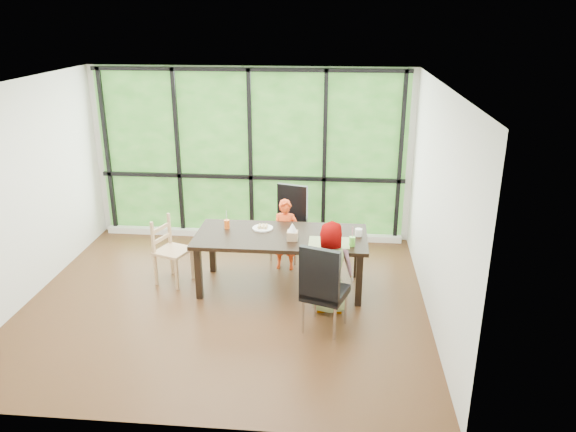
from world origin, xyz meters
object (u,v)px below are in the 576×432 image
object	(u,v)px
dining_table	(281,261)
white_mug	(359,232)
plate_near	(330,244)
child_older	(331,268)
chair_window_leather	(288,224)
green_cup	(352,241)
chair_end_beech	(173,251)
child_toddler	(285,235)
chair_interior_leather	(325,286)
orange_cup	(227,224)
plate_far	(263,228)
tissue_box	(292,236)

from	to	relation	value
dining_table	white_mug	xyz separation A→B (m)	(0.99, 0.06, 0.42)
plate_near	child_older	bearing A→B (deg)	-87.23
chair_window_leather	white_mug	distance (m)	1.35
chair_window_leather	green_cup	bearing A→B (deg)	-36.92
chair_window_leather	chair_end_beech	bearing A→B (deg)	-131.51
green_cup	child_toddler	bearing A→B (deg)	136.12
chair_end_beech	white_mug	xyz separation A→B (m)	(2.45, 0.03, 0.35)
plate_near	white_mug	distance (m)	0.47
child_toddler	child_older	bearing A→B (deg)	-57.38
chair_interior_leather	child_older	bearing A→B (deg)	-77.99
plate_near	white_mug	world-z (taller)	white_mug
chair_window_leather	chair_interior_leather	xyz separation A→B (m)	(0.60, -1.91, 0.00)
dining_table	chair_window_leather	size ratio (longest dim) A/B	2.05
orange_cup	white_mug	bearing A→B (deg)	-3.54
chair_end_beech	green_cup	distance (m)	2.41
chair_interior_leather	child_toddler	world-z (taller)	chair_interior_leather
green_cup	chair_interior_leather	bearing A→B (deg)	-113.52
chair_interior_leather	child_toddler	distance (m)	1.68
child_older	green_cup	world-z (taller)	child_older
chair_window_leather	chair_interior_leather	size ratio (longest dim) A/B	1.00
plate_far	child_older	bearing A→B (deg)	-39.20
plate_far	orange_cup	bearing A→B (deg)	-177.05
plate_far	green_cup	world-z (taller)	green_cup
green_cup	orange_cup	bearing A→B (deg)	164.89
chair_window_leather	tissue_box	xyz separation A→B (m)	(0.16, -1.09, 0.27)
child_toddler	orange_cup	world-z (taller)	child_toddler
child_older	child_toddler	bearing A→B (deg)	-60.34
chair_interior_leather	orange_cup	size ratio (longest dim) A/B	9.36
chair_interior_leather	white_mug	xyz separation A→B (m)	(0.39, 1.03, 0.26)
chair_interior_leather	tissue_box	world-z (taller)	chair_interior_leather
orange_cup	dining_table	bearing A→B (deg)	-12.82
chair_end_beech	plate_far	xyz separation A→B (m)	(1.19, 0.16, 0.31)
green_cup	tissue_box	xyz separation A→B (m)	(-0.75, 0.12, -0.00)
plate_far	tissue_box	xyz separation A→B (m)	(0.42, -0.34, 0.05)
plate_near	orange_cup	bearing A→B (deg)	163.21
dining_table	white_mug	world-z (taller)	white_mug
plate_near	orange_cup	world-z (taller)	orange_cup
plate_far	white_mug	size ratio (longest dim) A/B	2.89
chair_interior_leather	child_older	world-z (taller)	child_older
green_cup	tissue_box	world-z (taller)	green_cup
white_mug	dining_table	bearing A→B (deg)	-176.50
tissue_box	white_mug	bearing A→B (deg)	14.27
chair_window_leather	chair_end_beech	world-z (taller)	chair_window_leather
dining_table	orange_cup	bearing A→B (deg)	167.18
dining_table	plate_near	bearing A→B (deg)	-21.18
child_older	tissue_box	world-z (taller)	child_older
chair_window_leather	child_toddler	size ratio (longest dim) A/B	1.06
chair_interior_leather	orange_cup	distance (m)	1.78
plate_far	tissue_box	size ratio (longest dim) A/B	2.05
child_older	plate_far	world-z (taller)	child_older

